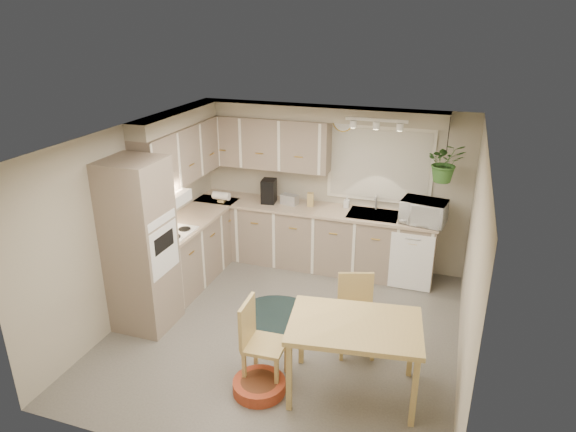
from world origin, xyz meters
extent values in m
plane|color=slate|center=(0.00, 0.00, 0.00)|extent=(4.20, 4.20, 0.00)
plane|color=silver|center=(0.00, 0.00, 2.40)|extent=(4.20, 4.20, 0.00)
cube|color=#B2AA93|center=(0.00, 2.10, 1.20)|extent=(4.00, 0.04, 2.40)
cube|color=#B2AA93|center=(0.00, -2.10, 1.20)|extent=(4.00, 0.04, 2.40)
cube|color=#B2AA93|center=(-2.00, 0.00, 1.20)|extent=(0.04, 4.20, 2.40)
cube|color=#B2AA93|center=(2.00, 0.00, 1.20)|extent=(0.04, 4.20, 2.40)
cube|color=gray|center=(-1.70, 0.88, 0.45)|extent=(0.60, 1.85, 0.90)
cube|color=gray|center=(-0.20, 1.80, 0.45)|extent=(3.60, 0.60, 0.90)
cube|color=tan|center=(-1.69, 0.88, 0.92)|extent=(0.64, 1.89, 0.04)
cube|color=tan|center=(-0.20, 1.79, 0.92)|extent=(3.64, 0.64, 0.04)
cube|color=gray|center=(-1.68, -0.38, 1.05)|extent=(0.65, 0.65, 2.10)
cube|color=white|center=(-1.35, -0.38, 1.05)|extent=(0.02, 0.56, 0.58)
cube|color=gray|center=(-1.82, 1.00, 1.83)|extent=(0.35, 2.00, 0.75)
cube|color=gray|center=(-1.00, 1.93, 1.83)|extent=(2.00, 0.35, 0.75)
cube|color=#B2AA93|center=(-1.85, 1.00, 2.30)|extent=(0.30, 2.00, 0.20)
cube|color=#B2AA93|center=(-0.20, 1.95, 2.30)|extent=(3.60, 0.30, 0.20)
cube|color=white|center=(-1.68, 0.30, 0.94)|extent=(0.52, 0.58, 0.02)
cube|color=white|center=(-1.70, 0.30, 1.40)|extent=(0.40, 0.60, 0.14)
cube|color=beige|center=(0.70, 2.07, 1.60)|extent=(1.40, 0.02, 1.00)
cube|color=white|center=(0.70, 2.08, 1.60)|extent=(1.50, 0.02, 1.10)
cube|color=#B1B4B9|center=(0.70, 1.80, 0.90)|extent=(0.70, 0.48, 0.10)
cube|color=white|center=(1.30, 1.49, 0.42)|extent=(0.58, 0.02, 0.83)
cube|color=white|center=(0.70, 1.55, 2.33)|extent=(0.80, 0.04, 0.04)
cylinder|color=gold|center=(0.15, 2.07, 2.18)|extent=(0.30, 0.03, 0.30)
cube|color=tan|center=(0.99, -0.79, 0.40)|extent=(1.39, 1.03, 0.81)
cube|color=tan|center=(0.09, -0.90, 0.45)|extent=(0.44, 0.44, 0.91)
cube|color=tan|center=(0.88, -0.12, 0.45)|extent=(0.53, 0.53, 0.90)
ellipsoid|color=black|center=(-0.08, 0.27, 0.01)|extent=(1.55, 1.38, 0.01)
cylinder|color=#B43924|center=(0.09, -1.10, 0.06)|extent=(0.67, 0.67, 0.12)
imported|color=white|center=(1.39, 1.70, 1.14)|extent=(0.63, 0.41, 0.40)
imported|color=white|center=(0.28, 1.95, 0.98)|extent=(0.08, 0.18, 0.08)
imported|color=#366829|center=(1.59, 1.70, 1.75)|extent=(0.58, 0.62, 0.41)
cube|color=black|center=(-0.88, 1.80, 1.12)|extent=(0.23, 0.27, 0.36)
cube|color=#B1B4B9|center=(-0.56, 1.82, 1.02)|extent=(0.27, 0.19, 0.15)
cube|color=tan|center=(-0.25, 1.85, 1.04)|extent=(0.11, 0.11, 0.20)
camera|label=1|loc=(1.72, -5.00, 3.59)|focal=32.00mm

